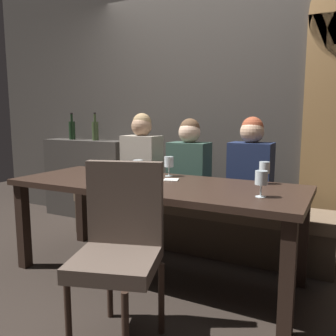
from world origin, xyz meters
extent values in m
plane|color=black|center=(0.00, 0.00, 0.00)|extent=(9.00, 9.00, 0.00)
cube|color=#423D38|center=(0.00, 1.22, 1.50)|extent=(6.00, 0.12, 3.00)
cube|color=#38342F|center=(-1.55, 1.04, 0.47)|extent=(1.10, 0.28, 0.95)
cube|color=black|center=(-1.03, -0.35, 0.35)|extent=(0.08, 0.08, 0.69)
cube|color=black|center=(1.03, -0.35, 0.35)|extent=(0.08, 0.08, 0.69)
cube|color=black|center=(-1.03, 0.35, 0.35)|extent=(0.08, 0.08, 0.69)
cube|color=black|center=(1.03, 0.35, 0.35)|extent=(0.08, 0.08, 0.69)
cube|color=#302119|center=(0.00, 0.00, 0.72)|extent=(2.20, 0.84, 0.04)
cube|color=#4A3C2E|center=(0.00, 0.70, 0.17)|extent=(2.50, 0.40, 0.35)
cube|color=brown|center=(0.00, 0.70, 0.40)|extent=(2.50, 0.44, 0.10)
cylinder|color=#302119|center=(0.03, -0.98, 0.21)|extent=(0.04, 0.04, 0.42)
cylinder|color=#302119|center=(0.39, -0.98, 0.21)|extent=(0.04, 0.04, 0.42)
cylinder|color=#302119|center=(0.03, -0.62, 0.21)|extent=(0.04, 0.04, 0.42)
cylinder|color=#302119|center=(0.39, -0.62, 0.21)|extent=(0.04, 0.04, 0.42)
cube|color=brown|center=(0.21, -0.80, 0.46)|extent=(0.55, 0.55, 0.08)
cube|color=brown|center=(0.16, -0.62, 0.74)|extent=(0.44, 0.19, 0.48)
cube|color=#9E9384|center=(-0.53, 0.68, 0.75)|extent=(0.36, 0.24, 0.59)
sphere|color=tan|center=(-0.53, 0.68, 1.14)|extent=(0.20, 0.20, 0.20)
sphere|color=#9E7F56|center=(-0.53, 0.69, 1.17)|extent=(0.18, 0.18, 0.18)
cube|color=#2D473D|center=(-0.01, 0.68, 0.72)|extent=(0.36, 0.24, 0.55)
sphere|color=#DBB293|center=(-0.01, 0.68, 1.09)|extent=(0.20, 0.20, 0.20)
sphere|color=brown|center=(-0.01, 0.69, 1.12)|extent=(0.18, 0.18, 0.18)
cube|color=#192342|center=(0.55, 0.71, 0.73)|extent=(0.36, 0.24, 0.56)
sphere|color=tan|center=(0.55, 0.71, 1.10)|extent=(0.20, 0.20, 0.20)
sphere|color=brown|center=(0.55, 0.72, 1.14)|extent=(0.18, 0.18, 0.18)
cylinder|color=black|center=(-1.75, 1.05, 1.06)|extent=(0.08, 0.08, 0.22)
cylinder|color=black|center=(-1.75, 1.05, 1.21)|extent=(0.03, 0.03, 0.09)
cylinder|color=black|center=(-1.75, 1.05, 1.27)|extent=(0.03, 0.03, 0.02)
cylinder|color=#384728|center=(-1.39, 1.04, 1.06)|extent=(0.08, 0.08, 0.22)
cylinder|color=#384728|center=(-1.39, 1.04, 1.21)|extent=(0.03, 0.03, 0.09)
cylinder|color=black|center=(-1.39, 1.04, 1.27)|extent=(0.03, 0.03, 0.02)
cylinder|color=silver|center=(0.82, -0.12, 0.74)|extent=(0.06, 0.06, 0.00)
cylinder|color=silver|center=(0.82, -0.12, 0.78)|extent=(0.01, 0.01, 0.07)
cylinder|color=silver|center=(0.82, -0.12, 0.86)|extent=(0.08, 0.08, 0.08)
cylinder|color=silver|center=(0.75, 0.32, 0.74)|extent=(0.06, 0.06, 0.00)
cylinder|color=silver|center=(0.75, 0.32, 0.78)|extent=(0.01, 0.01, 0.07)
cylinder|color=silver|center=(0.75, 0.32, 0.86)|extent=(0.08, 0.08, 0.08)
cylinder|color=silver|center=(-0.03, 0.29, 0.74)|extent=(0.06, 0.06, 0.00)
cylinder|color=silver|center=(-0.03, 0.29, 0.78)|extent=(0.01, 0.01, 0.07)
cylinder|color=silver|center=(-0.03, 0.29, 0.86)|extent=(0.08, 0.08, 0.08)
cylinder|color=gold|center=(-0.03, 0.29, 0.84)|extent=(0.07, 0.07, 0.03)
cylinder|color=silver|center=(-0.13, -0.01, 0.74)|extent=(0.06, 0.06, 0.00)
cylinder|color=silver|center=(-0.13, -0.01, 0.78)|extent=(0.01, 0.01, 0.07)
cylinder|color=silver|center=(-0.13, -0.01, 0.86)|extent=(0.08, 0.08, 0.08)
cylinder|color=white|center=(-0.78, 0.28, 0.74)|extent=(0.12, 0.12, 0.01)
cylinder|color=white|center=(-0.78, 0.28, 0.78)|extent=(0.06, 0.06, 0.06)
cylinder|color=brown|center=(-0.78, 0.28, 0.80)|extent=(0.05, 0.05, 0.01)
cube|color=white|center=(-0.51, 0.27, 0.74)|extent=(0.19, 0.19, 0.01)
cube|color=#381E14|center=(-0.50, 0.27, 0.77)|extent=(0.08, 0.06, 0.04)
cube|color=silver|center=(-0.37, 0.26, 0.74)|extent=(0.07, 0.17, 0.01)
cube|color=silver|center=(0.08, 0.13, 0.74)|extent=(0.14, 0.13, 0.01)
camera|label=1|loc=(1.27, -2.24, 1.23)|focal=37.19mm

